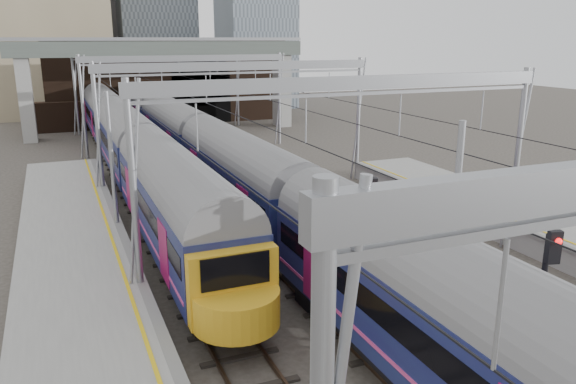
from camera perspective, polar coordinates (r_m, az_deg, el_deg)
name	(u,v)px	position (r m, az deg, el deg)	size (l,w,h in m)	color
ground	(490,383)	(17.28, 19.82, -17.75)	(160.00, 160.00, 0.00)	#38332D
tracks	(284,223)	(28.86, -0.43, -3.15)	(14.40, 80.00, 0.22)	#4C3828
overhead_line	(242,84)	(33.56, -4.74, 10.85)	(16.80, 80.00, 8.00)	gray
retaining_wall	(167,84)	(63.54, -12.20, 10.65)	(28.00, 2.75, 9.00)	black
overbridge	(163,59)	(57.30, -12.62, 13.09)	(28.00, 3.00, 9.25)	gray
train_main	(202,150)	(35.56, -8.71, 4.27)	(2.73, 63.13, 4.72)	black
train_second	(127,141)	(39.42, -16.08, 4.98)	(2.79, 48.47, 4.81)	black
signal_near_left	(366,247)	(16.31, 7.90, -5.56)	(0.43, 0.49, 5.47)	black
signal_near_centre	(544,293)	(15.80, 24.55, -9.32)	(0.37, 0.46, 4.66)	black
equip_cover_b	(376,299)	(20.91, 8.92, -10.73)	(0.87, 0.62, 0.10)	blue
equip_cover_c	(509,310)	(21.35, 21.51, -11.11)	(0.88, 0.62, 0.10)	blue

